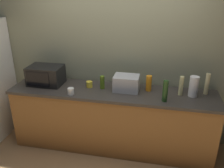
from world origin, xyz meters
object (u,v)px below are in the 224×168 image
at_px(toaster_oven, 126,83).
at_px(mug_white, 71,91).
at_px(paper_towel_roll, 194,86).
at_px(microwave, 46,75).
at_px(bottle_hand_soap, 207,84).
at_px(bottle_wine, 165,91).
at_px(bottle_olive_oil, 102,82).
at_px(bottle_vinegar, 181,86).
at_px(mug_yellow, 89,84).
at_px(bottle_dish_soap, 149,83).

relative_size(toaster_oven, mug_white, 3.97).
bearing_deg(toaster_oven, paper_towel_roll, -0.66).
height_order(toaster_oven, mug_white, toaster_oven).
height_order(microwave, toaster_oven, microwave).
bearing_deg(bottle_hand_soap, bottle_wine, -148.74).
height_order(microwave, bottle_wine, bottle_wine).
relative_size(paper_towel_roll, bottle_wine, 0.98).
distance_m(bottle_hand_soap, bottle_wine, 0.63).
height_order(toaster_oven, paper_towel_roll, paper_towel_roll).
distance_m(toaster_oven, bottle_olive_oil, 0.34).
distance_m(toaster_oven, bottle_vinegar, 0.72).
distance_m(mug_white, mug_yellow, 0.33).
relative_size(bottle_dish_soap, mug_yellow, 2.50).
distance_m(bottle_olive_oil, bottle_hand_soap, 1.39).
bearing_deg(bottle_dish_soap, mug_white, -161.95).
bearing_deg(mug_white, bottle_olive_oil, 36.52).
xyz_separation_m(bottle_vinegar, bottle_olive_oil, (-1.06, -0.00, -0.04)).
xyz_separation_m(microwave, mug_yellow, (0.65, 0.01, -0.09)).
xyz_separation_m(bottle_vinegar, bottle_hand_soap, (0.33, 0.09, 0.02)).
relative_size(bottle_vinegar, bottle_hand_soap, 0.90).
bearing_deg(bottle_vinegar, mug_white, -169.18).
height_order(bottle_olive_oil, bottle_dish_soap, bottle_dish_soap).
bearing_deg(bottle_wine, mug_yellow, 167.17).
height_order(bottle_hand_soap, bottle_wine, bottle_hand_soap).
bearing_deg(paper_towel_roll, bottle_olive_oil, 179.92).
bearing_deg(bottle_dish_soap, microwave, -177.64).
bearing_deg(bottle_olive_oil, mug_yellow, 177.21).
xyz_separation_m(microwave, bottle_dish_soap, (1.48, 0.06, -0.03)).
xyz_separation_m(bottle_vinegar, mug_yellow, (-1.25, 0.01, -0.09)).
bearing_deg(paper_towel_roll, microwave, -179.94).
xyz_separation_m(bottle_olive_oil, bottle_hand_soap, (1.39, 0.10, 0.05)).
xyz_separation_m(toaster_oven, bottle_wine, (0.51, -0.24, 0.03)).
relative_size(paper_towel_roll, bottle_vinegar, 1.04).
distance_m(toaster_oven, mug_white, 0.76).
bearing_deg(bottle_wine, paper_towel_roll, 32.30).
bearing_deg(bottle_vinegar, bottle_dish_soap, 172.59).
distance_m(bottle_vinegar, bottle_wine, 0.31).
xyz_separation_m(microwave, bottle_hand_soap, (2.23, 0.10, 0.01)).
bearing_deg(bottle_hand_soap, bottle_olive_oil, -176.01).
bearing_deg(bottle_hand_soap, paper_towel_roll, -150.91).
bearing_deg(bottle_dish_soap, mug_yellow, -176.70).
bearing_deg(bottle_dish_soap, bottle_hand_soap, 3.03).
distance_m(toaster_oven, bottle_dish_soap, 0.30).
xyz_separation_m(bottle_vinegar, bottle_wine, (-0.20, -0.23, 0.01)).
height_order(paper_towel_roll, bottle_dish_soap, paper_towel_roll).
xyz_separation_m(bottle_wine, bottle_dish_soap, (-0.22, 0.29, -0.03)).
xyz_separation_m(microwave, bottle_vinegar, (1.89, 0.01, -0.01)).
bearing_deg(bottle_vinegar, bottle_olive_oil, -179.87).
bearing_deg(paper_towel_roll, mug_yellow, 179.55).
bearing_deg(mug_white, bottle_wine, 1.91).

